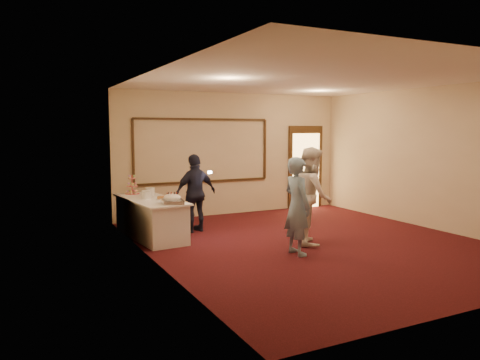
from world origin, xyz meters
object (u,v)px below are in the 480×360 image
object	(u,v)px
plate_stack_a	(147,195)
man	(297,206)
plate_stack_b	(150,192)
guest	(196,193)
cupcake_stand	(132,186)
pavlova_tray	(172,199)
buffet_table	(151,218)
tart	(163,198)
woman	(312,196)

from	to	relation	value
plate_stack_a	man	distance (m)	3.02
plate_stack_b	guest	world-z (taller)	guest
cupcake_stand	pavlova_tray	bearing A→B (deg)	-77.92
buffet_table	man	bearing A→B (deg)	-50.84
buffet_table	man	size ratio (longest dim) A/B	1.32
plate_stack_b	guest	xyz separation A→B (m)	(0.87, -0.29, -0.05)
tart	cupcake_stand	bearing A→B (deg)	108.73
buffet_table	woman	bearing A→B (deg)	-35.03
pavlova_tray	guest	distance (m)	1.21
pavlova_tray	guest	world-z (taller)	guest
plate_stack_a	man	xyz separation A→B (m)	(1.94, -2.31, -0.02)
cupcake_stand	plate_stack_b	world-z (taller)	cupcake_stand
tart	guest	distance (m)	0.86
cupcake_stand	tart	bearing A→B (deg)	-71.27
buffet_table	guest	bearing A→B (deg)	7.78
plate_stack_a	plate_stack_b	xyz separation A→B (m)	(0.19, 0.42, -0.00)
buffet_table	cupcake_stand	distance (m)	0.99
pavlova_tray	plate_stack_a	bearing A→B (deg)	108.13
man	guest	xyz separation A→B (m)	(-0.88, 2.43, -0.02)
woman	man	bearing A→B (deg)	154.64
pavlova_tray	man	size ratio (longest dim) A/B	0.34
plate_stack_b	plate_stack_a	bearing A→B (deg)	-114.14
cupcake_stand	plate_stack_b	distance (m)	0.48
plate_stack_b	guest	distance (m)	0.92
plate_stack_a	plate_stack_b	distance (m)	0.46
plate_stack_a	woman	distance (m)	3.16
man	guest	bearing A→B (deg)	18.30
pavlova_tray	woman	distance (m)	2.56
man	plate_stack_a	bearing A→B (deg)	38.40
plate_stack_b	man	bearing A→B (deg)	-57.24
cupcake_stand	man	world-z (taller)	man
buffet_table	pavlova_tray	world-z (taller)	pavlova_tray
plate_stack_a	tart	distance (m)	0.35
buffet_table	plate_stack_b	world-z (taller)	plate_stack_b
woman	guest	bearing A→B (deg)	65.75
plate_stack_a	tart	world-z (taller)	plate_stack_a
pavlova_tray	tart	distance (m)	0.56
pavlova_tray	cupcake_stand	distance (m)	1.63
woman	tart	bearing A→B (deg)	82.96
buffet_table	tart	bearing A→B (deg)	-47.22
pavlova_tray	plate_stack_b	world-z (taller)	pavlova_tray
cupcake_stand	plate_stack_b	size ratio (longest dim) A/B	2.30
pavlova_tray	plate_stack_b	xyz separation A→B (m)	(-0.07, 1.20, -0.00)
plate_stack_b	woman	xyz separation A→B (m)	(2.42, -2.21, 0.05)
pavlova_tray	tart	size ratio (longest dim) A/B	2.04
pavlova_tray	cupcake_stand	size ratio (longest dim) A/B	1.29
guest	tart	bearing A→B (deg)	12.72
cupcake_stand	guest	bearing A→B (deg)	-30.94
man	guest	world-z (taller)	man
cupcake_stand	guest	xyz separation A→B (m)	(1.14, -0.68, -0.12)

